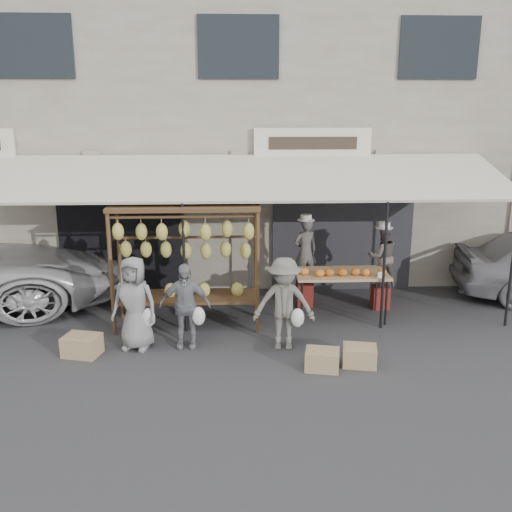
{
  "coord_description": "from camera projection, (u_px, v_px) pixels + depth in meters",
  "views": [
    {
      "loc": [
        -0.17,
        -8.38,
        3.89
      ],
      "look_at": [
        0.25,
        1.4,
        1.3
      ],
      "focal_mm": 40.0,
      "sensor_mm": 36.0,
      "label": 1
    }
  ],
  "objects": [
    {
      "name": "crate_near_a",
      "position": [
        322.0,
        360.0,
        8.65
      ],
      "size": [
        0.58,
        0.48,
        0.31
      ],
      "primitive_type": "cube",
      "rotation": [
        0.0,
        0.0,
        -0.2
      ],
      "color": "tan",
      "rests_on": "ground_plane"
    },
    {
      "name": "awning",
      "position": [
        241.0,
        178.0,
        10.64
      ],
      "size": [
        10.0,
        2.35,
        2.92
      ],
      "color": "beige",
      "rests_on": "ground_plane"
    },
    {
      "name": "vendor_left",
      "position": [
        305.0,
        251.0,
        11.19
      ],
      "size": [
        0.55,
        0.43,
        1.32
      ],
      "primitive_type": "imported",
      "rotation": [
        0.0,
        0.0,
        3.42
      ],
      "color": "#565351",
      "rests_on": "stool_left"
    },
    {
      "name": "shophouse",
      "position": [
        237.0,
        115.0,
        14.43
      ],
      "size": [
        24.0,
        6.15,
        7.3
      ],
      "color": "#A69F8E",
      "rests_on": "ground_plane"
    },
    {
      "name": "banana_rack",
      "position": [
        186.0,
        243.0,
        9.98
      ],
      "size": [
        2.6,
        0.9,
        2.24
      ],
      "color": "#392717",
      "rests_on": "ground_plane"
    },
    {
      "name": "vendor_right",
      "position": [
        383.0,
        256.0,
        11.04
      ],
      "size": [
        0.63,
        0.51,
        1.2
      ],
      "primitive_type": "imported",
      "rotation": [
        0.0,
        0.0,
        3.24
      ],
      "color": "#625451",
      "rests_on": "stool_right"
    },
    {
      "name": "customer_mid",
      "position": [
        185.0,
        306.0,
        9.33
      ],
      "size": [
        0.86,
        0.39,
        1.43
      ],
      "primitive_type": "imported",
      "rotation": [
        0.0,
        0.0,
        -0.05
      ],
      "color": "gray",
      "rests_on": "ground_plane"
    },
    {
      "name": "ground_plane",
      "position": [
        244.0,
        357.0,
        9.09
      ],
      "size": [
        90.0,
        90.0,
        0.0
      ],
      "primitive_type": "plane",
      "color": "#2D2D30"
    },
    {
      "name": "crate_near_b",
      "position": [
        360.0,
        356.0,
        8.79
      ],
      "size": [
        0.58,
        0.48,
        0.31
      ],
      "primitive_type": "cube",
      "rotation": [
        0.0,
        0.0,
        -0.19
      ],
      "color": "tan",
      "rests_on": "ground_plane"
    },
    {
      "name": "crate_far",
      "position": [
        82.0,
        345.0,
        9.14
      ],
      "size": [
        0.64,
        0.54,
        0.33
      ],
      "primitive_type": "cube",
      "rotation": [
        0.0,
        0.0,
        -0.24
      ],
      "color": "tan",
      "rests_on": "ground_plane"
    },
    {
      "name": "customer_right",
      "position": [
        284.0,
        304.0,
        9.24
      ],
      "size": [
        1.04,
        0.65,
        1.55
      ],
      "primitive_type": "imported",
      "rotation": [
        0.0,
        0.0,
        -0.08
      ],
      "color": "#66625A",
      "rests_on": "ground_plane"
    },
    {
      "name": "produce_table",
      "position": [
        341.0,
        275.0,
        10.5
      ],
      "size": [
        1.7,
        0.9,
        1.04
      ],
      "color": "tan",
      "rests_on": "ground_plane"
    },
    {
      "name": "stool_right",
      "position": [
        380.0,
        297.0,
        11.26
      ],
      "size": [
        0.39,
        0.39,
        0.46
      ],
      "primitive_type": "cube",
      "rotation": [
        0.0,
        0.0,
        -0.23
      ],
      "color": "maroon",
      "rests_on": "ground_plane"
    },
    {
      "name": "stool_left",
      "position": [
        304.0,
        294.0,
        11.41
      ],
      "size": [
        0.38,
        0.38,
        0.46
      ],
      "primitive_type": "cube",
      "rotation": [
        0.0,
        0.0,
        0.18
      ],
      "color": "maroon",
      "rests_on": "ground_plane"
    },
    {
      "name": "customer_left",
      "position": [
        135.0,
        303.0,
        9.25
      ],
      "size": [
        0.86,
        0.66,
        1.56
      ],
      "primitive_type": "imported",
      "rotation": [
        0.0,
        0.0,
        -0.24
      ],
      "color": "gray",
      "rests_on": "ground_plane"
    }
  ]
}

